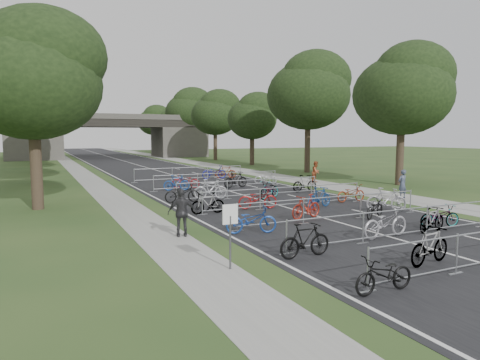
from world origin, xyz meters
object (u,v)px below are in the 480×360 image
object	(u,v)px
bike_0	(385,275)
bike_1	(430,246)
pedestrian_a	(402,184)
overpass_bridge	(112,136)
park_sign	(230,224)
pedestrian_b	(316,172)
pedestrian_c	(182,213)

from	to	relation	value
bike_0	bike_1	world-z (taller)	bike_1
bike_1	pedestrian_a	size ratio (longest dim) A/B	1.08
overpass_bridge	pedestrian_a	xyz separation A→B (m)	(7.79, -54.25, -2.69)
park_sign	bike_0	bearing A→B (deg)	-52.23
bike_0	pedestrian_a	bearing A→B (deg)	131.97
overpass_bridge	bike_1	size ratio (longest dim) A/B	17.01
bike_0	pedestrian_b	distance (m)	23.68
pedestrian_a	pedestrian_b	xyz separation A→B (m)	(0.43, 9.12, -0.01)
park_sign	pedestrian_a	xyz separation A→B (m)	(14.59, 7.75, -0.42)
bike_1	pedestrian_c	xyz separation A→B (m)	(-5.31, 6.35, 0.34)
bike_0	pedestrian_a	world-z (taller)	pedestrian_a
pedestrian_a	pedestrian_b	distance (m)	9.13
park_sign	pedestrian_a	bearing A→B (deg)	27.97
bike_0	park_sign	bearing A→B (deg)	-142.48
park_sign	pedestrian_c	size ratio (longest dim) A/B	1.03
park_sign	pedestrian_b	world-z (taller)	park_sign
pedestrian_a	pedestrian_c	world-z (taller)	pedestrian_c
bike_1	overpass_bridge	bearing A→B (deg)	-10.60
park_sign	pedestrian_a	world-z (taller)	park_sign
pedestrian_a	pedestrian_b	size ratio (longest dim) A/B	1.01
pedestrian_b	pedestrian_c	xyz separation A→B (m)	(-15.02, -12.63, 0.05)
pedestrian_b	bike_0	bearing A→B (deg)	-148.68
overpass_bridge	bike_1	bearing A→B (deg)	-91.33
bike_1	pedestrian_b	size ratio (longest dim) A/B	1.09
park_sign	pedestrian_b	xyz separation A→B (m)	(15.02, 16.87, -0.43)
bike_1	pedestrian_b	bearing A→B (deg)	-36.37
bike_0	overpass_bridge	bearing A→B (deg)	175.97
overpass_bridge	pedestrian_b	bearing A→B (deg)	-79.67
park_sign	bike_1	xyz separation A→B (m)	(5.31, -2.11, -0.72)
bike_0	pedestrian_b	xyz separation A→B (m)	(12.52, 20.10, 0.39)
overpass_bridge	bike_0	distance (m)	65.44
bike_1	bike_0	bearing A→B (deg)	102.40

